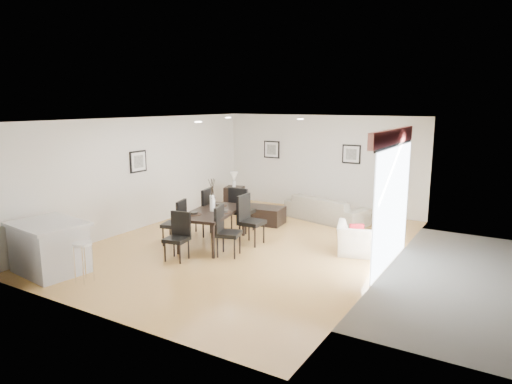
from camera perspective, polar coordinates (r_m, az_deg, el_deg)
The scene contains 26 objects.
ground at distance 10.01m, azimuth -1.03°, elevation -6.57°, with size 8.00×8.00×0.00m, color tan.
wall_back at distance 13.21m, azimuth 8.13°, elevation 3.64°, with size 6.00×0.04×2.70m, color silver.
wall_front at distance 6.71m, azimuth -19.43°, elevation -4.10°, with size 6.00×0.04×2.70m, color silver.
wall_left at distance 11.53m, azimuth -13.85°, elevation 2.36°, with size 0.04×8.00×2.70m, color silver.
wall_right at distance 8.52m, azimuth 16.35°, elevation -0.77°, with size 0.04×8.00×2.70m, color silver.
ceiling at distance 9.54m, azimuth -1.09°, elevation 9.07°, with size 6.00×8.00×0.02m, color white.
sofa at distance 12.04m, azimuth 8.79°, elevation -2.07°, with size 2.21×0.86×0.65m, color gray.
armchair at distance 9.52m, azimuth 13.11°, elevation -5.79°, with size 0.98×0.86×0.64m, color beige.
dining_table at distance 9.89m, azimuth -5.44°, elevation -2.79°, with size 1.24×1.94×0.75m.
dining_chair_wnear at distance 9.98m, azimuth -9.83°, elevation -3.48°, with size 0.55×0.55×0.99m.
dining_chair_wfar at distance 10.63m, azimuth -6.67°, elevation -2.14°, with size 0.58×0.58×1.11m.
dining_chair_enear at distance 9.18m, azimuth -3.97°, elevation -4.52°, with size 0.56×0.56×1.02m.
dining_chair_efar at distance 9.92m, azimuth -0.98°, elevation -3.10°, with size 0.49×0.49×1.08m.
dining_chair_head at distance 9.09m, azimuth -9.66°, elevation -5.10°, with size 0.49×0.49×0.94m.
dining_chair_foot at distance 10.78m, azimuth -1.95°, elevation -1.93°, with size 0.52×0.52×1.09m.
vase at distance 9.80m, azimuth -5.48°, elevation -0.57°, with size 0.77×1.26×0.71m.
coffee_table at distance 11.67m, azimuth 0.78°, elevation -2.90°, with size 1.08×0.65×0.43m, color black.
side_table at distance 13.19m, azimuth -2.73°, elevation -0.76°, with size 0.50×0.50×0.66m, color black.
table_lamp at distance 13.07m, azimuth -2.76°, elevation 1.86°, with size 0.23×0.23×0.43m.
cushion at distance 9.41m, azimuth 12.46°, elevation -4.78°, with size 0.28×0.09×0.28m, color #A61520.
kitchen_island at distance 9.11m, azimuth -24.44°, elevation -6.27°, with size 1.45×1.19×0.93m.
bar_stool at distance 8.36m, azimuth -20.86°, elevation -6.56°, with size 0.32×0.32×0.70m.
framed_print_back_left at distance 13.84m, azimuth 1.98°, elevation 5.33°, with size 0.52×0.04×0.52m.
framed_print_back_right at distance 12.84m, azimuth 11.84°, elevation 4.65°, with size 0.52×0.04×0.52m.
framed_print_left_wall at distance 11.33m, azimuth -14.52°, elevation 3.71°, with size 0.04×0.52×0.52m.
sliding_door at distance 8.76m, azimuth 16.68°, elevation 1.63°, with size 0.12×2.70×2.57m.
Camera 1 is at (5.03, -8.10, 3.03)m, focal length 32.00 mm.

